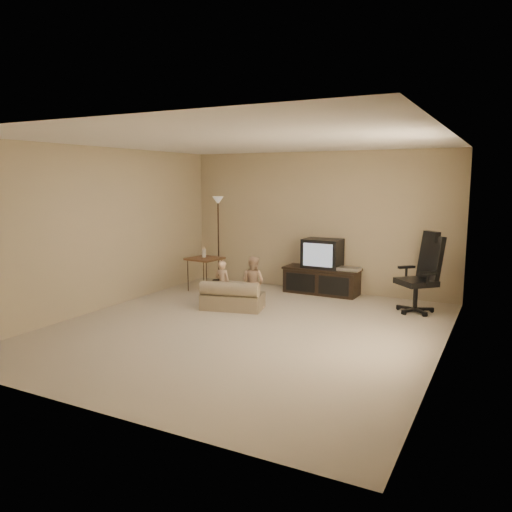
{
  "coord_description": "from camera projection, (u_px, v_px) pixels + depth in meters",
  "views": [
    {
      "loc": [
        3.12,
        -5.75,
        2.01
      ],
      "look_at": [
        -0.15,
        0.6,
        0.91
      ],
      "focal_mm": 35.0,
      "sensor_mm": 36.0,
      "label": 1
    }
  ],
  "objects": [
    {
      "name": "toddler_left",
      "position": [
        223.0,
        284.0,
        7.92
      ],
      "size": [
        0.28,
        0.21,
        0.74
      ],
      "primitive_type": "imported",
      "rotation": [
        0.0,
        0.0,
        3.09
      ],
      "color": "#D4A984",
      "rests_on": "floor"
    },
    {
      "name": "floor",
      "position": [
        246.0,
        329.0,
        6.77
      ],
      "size": [
        5.5,
        5.5,
        0.0
      ],
      "primitive_type": "plane",
      "color": "#BDB296",
      "rests_on": "ground"
    },
    {
      "name": "side_table",
      "position": [
        205.0,
        259.0,
        9.03
      ],
      "size": [
        0.61,
        0.61,
        0.82
      ],
      "rotation": [
        0.0,
        0.0,
        -0.12
      ],
      "color": "brown",
      "rests_on": "floor"
    },
    {
      "name": "child_sofa",
      "position": [
        232.0,
        298.0,
        7.76
      ],
      "size": [
        1.03,
        0.73,
        0.46
      ],
      "rotation": [
        0.0,
        0.0,
        0.23
      ],
      "color": "gray",
      "rests_on": "floor"
    },
    {
      "name": "floor_lamp",
      "position": [
        218.0,
        220.0,
        9.72
      ],
      "size": [
        0.26,
        0.26,
        1.68
      ],
      "color": "black",
      "rests_on": "floor"
    },
    {
      "name": "tv_stand",
      "position": [
        322.0,
        271.0,
        8.81
      ],
      "size": [
        1.37,
        0.52,
        0.98
      ],
      "rotation": [
        0.0,
        0.0,
        -0.01
      ],
      "color": "black",
      "rests_on": "floor"
    },
    {
      "name": "toddler_right",
      "position": [
        253.0,
        282.0,
        7.84
      ],
      "size": [
        0.42,
        0.26,
        0.82
      ],
      "primitive_type": "imported",
      "rotation": [
        0.0,
        0.0,
        3.03
      ],
      "color": "#D4A984",
      "rests_on": "floor"
    },
    {
      "name": "room_shell",
      "position": [
        245.0,
        217.0,
        6.54
      ],
      "size": [
        5.5,
        5.5,
        5.5
      ],
      "color": "white",
      "rests_on": "floor"
    },
    {
      "name": "office_chair",
      "position": [
        420.0,
        284.0,
        7.57
      ],
      "size": [
        0.81,
        0.81,
        1.24
      ],
      "rotation": [
        0.0,
        0.0,
        -0.8
      ],
      "color": "black",
      "rests_on": "floor"
    }
  ]
}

